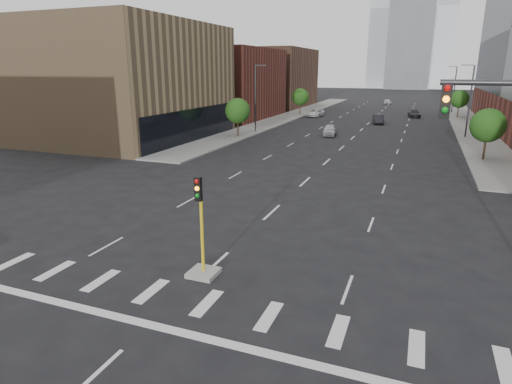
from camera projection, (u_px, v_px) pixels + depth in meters
The scene contains 21 objects.
sidewalk_left_far at pixel (293, 115), 81.86m from camera, with size 5.00×92.00×0.15m, color gray.
sidewalk_right_far at pixel (466, 122), 71.48m from camera, with size 5.00×92.00×0.15m, color gray.
building_left_mid at pixel (123, 82), 53.80m from camera, with size 20.00×24.00×14.00m, color #957754.
building_left_far_a at pixel (215, 83), 77.38m from camera, with size 20.00×22.00×12.00m, color brown.
building_left_far_b at pixel (264, 78), 100.54m from camera, with size 20.00×24.00×13.00m, color brown.
tower_left at pixel (397, 10), 200.59m from camera, with size 22.00×22.00×70.00m, color #B2B7BC.
tower_right at pixel (438, 8), 228.82m from camera, with size 20.00×20.00×80.00m, color #B2B7BC.
tower_mid at pixel (411, 36), 183.51m from camera, with size 18.00×18.00×44.00m, color slate.
median_traffic_signal at pixel (203, 255), 18.14m from camera, with size 1.20×1.20×4.40m.
streetlight_right_a at pixel (469, 98), 53.63m from camera, with size 1.60×0.22×9.07m.
streetlight_right_b at pixel (454, 87), 85.00m from camera, with size 1.60×0.22×9.07m.
streetlight_left at pixel (256, 96), 58.43m from camera, with size 1.60×0.22×9.07m.
tree_left_near at pixel (238, 111), 54.61m from camera, with size 3.20×3.20×4.85m.
tree_left_far at pixel (300, 97), 81.49m from camera, with size 3.20×3.20×4.85m.
tree_right_near at pixel (488, 126), 40.43m from camera, with size 3.20×3.20×4.85m.
tree_right_far at pixel (460, 99), 76.28m from camera, with size 3.20×3.20×4.85m.
car_near_left at pixel (330, 130), 56.79m from camera, with size 1.74×4.32×1.47m, color #ADADB2.
car_mid_right at pixel (378, 119), 69.00m from camera, with size 1.57×4.49×1.48m, color black.
car_far_left at pixel (315, 113), 79.29m from camera, with size 2.35×5.09×1.42m, color silver.
car_deep_right at pixel (414, 114), 78.15m from camera, with size 1.88×4.63×1.34m, color black.
car_distant at pixel (387, 102), 106.88m from camera, with size 1.56×3.88×1.32m, color silver.
Camera 1 is at (8.14, -5.78, 8.56)m, focal length 30.00 mm.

